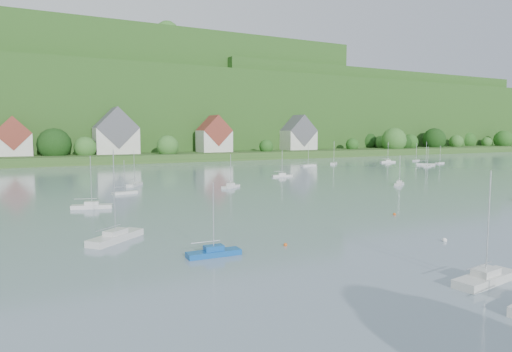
% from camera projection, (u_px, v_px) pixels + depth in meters
% --- Properties ---
extents(far_shore_strip, '(600.00, 60.00, 3.00)m').
position_uv_depth(far_shore_strip, '(98.00, 157.00, 184.08)').
color(far_shore_strip, '#27501E').
rests_on(far_shore_strip, ground).
extents(forested_ridge, '(620.00, 181.22, 69.89)m').
position_uv_depth(forested_ridge, '(77.00, 110.00, 242.62)').
color(forested_ridge, '#1E4616').
rests_on(forested_ridge, ground).
extents(village_building_1, '(12.00, 9.36, 14.00)m').
position_uv_depth(village_building_1, '(13.00, 140.00, 159.81)').
color(village_building_1, beige).
rests_on(village_building_1, far_shore_strip).
extents(village_building_2, '(16.00, 11.44, 18.00)m').
position_uv_depth(village_building_2, '(116.00, 135.00, 174.97)').
color(village_building_2, beige).
rests_on(village_building_2, far_shore_strip).
extents(village_building_3, '(13.00, 10.40, 15.50)m').
position_uv_depth(village_building_3, '(214.00, 137.00, 191.80)').
color(village_building_3, beige).
rests_on(village_building_3, far_shore_strip).
extents(village_building_4, '(15.00, 10.40, 16.50)m').
position_uv_depth(village_building_4, '(298.00, 136.00, 216.13)').
color(village_building_4, beige).
rests_on(village_building_4, far_shore_strip).
extents(near_sailboat_1, '(5.13, 1.61, 6.86)m').
position_uv_depth(near_sailboat_1, '(214.00, 252.00, 41.93)').
color(near_sailboat_1, '#114C9A').
rests_on(near_sailboat_1, ground).
extents(near_sailboat_3, '(6.52, 2.58, 8.57)m').
position_uv_depth(near_sailboat_3, '(486.00, 277.00, 34.43)').
color(near_sailboat_3, silver).
rests_on(near_sailboat_3, ground).
extents(near_sailboat_6, '(6.65, 6.15, 9.57)m').
position_uv_depth(near_sailboat_6, '(116.00, 236.00, 47.77)').
color(near_sailboat_6, silver).
rests_on(near_sailboat_6, ground).
extents(mooring_buoy_1, '(0.50, 0.50, 0.50)m').
position_uv_depth(mooring_buoy_1, '(444.00, 242.00, 47.51)').
color(mooring_buoy_1, white).
rests_on(mooring_buoy_1, ground).
extents(mooring_buoy_2, '(0.42, 0.42, 0.42)m').
position_uv_depth(mooring_buoy_2, '(395.00, 215.00, 62.63)').
color(mooring_buoy_2, '#CE5518').
rests_on(mooring_buoy_2, ground).
extents(mooring_buoy_3, '(0.40, 0.40, 0.40)m').
position_uv_depth(mooring_buoy_3, '(285.00, 246.00, 45.68)').
color(mooring_buoy_3, '#CE5518').
rests_on(mooring_buoy_3, ground).
extents(far_sailboat_cluster, '(205.11, 74.41, 8.71)m').
position_uv_depth(far_sailboat_cluster, '(199.00, 175.00, 117.40)').
color(far_sailboat_cluster, silver).
rests_on(far_sailboat_cluster, ground).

